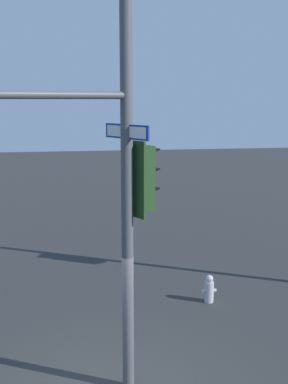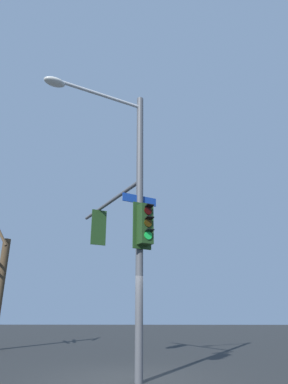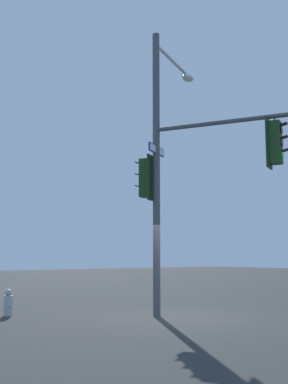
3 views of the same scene
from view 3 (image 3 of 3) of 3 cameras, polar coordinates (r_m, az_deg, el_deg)
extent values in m
plane|color=#2D2E2E|center=(13.51, 3.66, -14.51)|extent=(80.00, 80.00, 0.00)
cylinder|color=#4C4F54|center=(13.72, 1.47, 2.59)|extent=(0.20, 0.20, 8.11)
cylinder|color=silver|center=(15.99, 3.45, 15.06)|extent=(1.47, 2.42, 0.10)
ellipsoid|color=silver|center=(17.16, 5.19, 13.20)|extent=(0.61, 0.70, 0.20)
cylinder|color=#4C4F54|center=(13.25, 10.71, 8.24)|extent=(4.04, 2.42, 0.12)
cube|color=#1E3D19|center=(12.88, 15.20, 5.62)|extent=(0.44, 0.46, 1.10)
cube|color=#1E3D19|center=(12.92, 14.46, 5.56)|extent=(0.30, 0.51, 1.30)
cylinder|color=#2F0403|center=(12.93, 15.87, 7.14)|extent=(0.13, 0.21, 0.22)
cube|color=black|center=(12.95, 16.18, 7.68)|extent=(0.24, 0.26, 0.06)
cylinder|color=#352504|center=(12.85, 15.92, 5.67)|extent=(0.13, 0.21, 0.22)
cube|color=black|center=(12.87, 16.24, 6.22)|extent=(0.24, 0.26, 0.06)
cylinder|color=#19D147|center=(12.78, 15.98, 4.19)|extent=(0.13, 0.21, 0.22)
cube|color=black|center=(12.79, 16.29, 4.74)|extent=(0.24, 0.26, 0.06)
cylinder|color=#4C4F54|center=(13.03, 15.11, 8.30)|extent=(0.04, 0.04, 0.15)
cube|color=#1E3D19|center=(13.82, 0.24, 1.62)|extent=(0.44, 0.46, 1.10)
cube|color=#1E3D19|center=(13.75, 0.89, 1.67)|extent=(0.32, 0.50, 1.30)
cylinder|color=#2F0403|center=(13.94, -0.38, 2.96)|extent=(0.14, 0.20, 0.22)
cube|color=black|center=(13.99, -0.66, 3.42)|extent=(0.25, 0.26, 0.06)
cylinder|color=#352504|center=(13.88, -0.38, 1.58)|extent=(0.14, 0.20, 0.22)
cube|color=black|center=(13.93, -0.66, 2.05)|extent=(0.25, 0.26, 0.06)
cylinder|color=#19D147|center=(13.84, -0.38, 0.19)|extent=(0.14, 0.20, 0.22)
cube|color=black|center=(13.88, -0.66, 0.66)|extent=(0.25, 0.26, 0.06)
cube|color=navy|center=(13.84, 1.46, 4.99)|extent=(0.61, 0.95, 0.24)
cube|color=white|center=(13.83, 1.53, 4.99)|extent=(0.54, 0.85, 0.18)
cylinder|color=#B2B2B7|center=(14.26, -15.71, -12.76)|extent=(0.24, 0.24, 0.55)
sphere|color=#B2B2B7|center=(14.23, -15.66, -11.34)|extent=(0.20, 0.20, 0.20)
cylinder|color=#B2B2B7|center=(14.39, -15.89, -12.59)|extent=(0.10, 0.09, 0.09)
cylinder|color=#B2B2B7|center=(14.13, -15.51, -12.71)|extent=(0.10, 0.09, 0.09)
camera|label=1|loc=(18.78, 21.89, 3.83)|focal=43.08mm
camera|label=2|loc=(21.23, -13.69, -7.41)|focal=30.56mm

